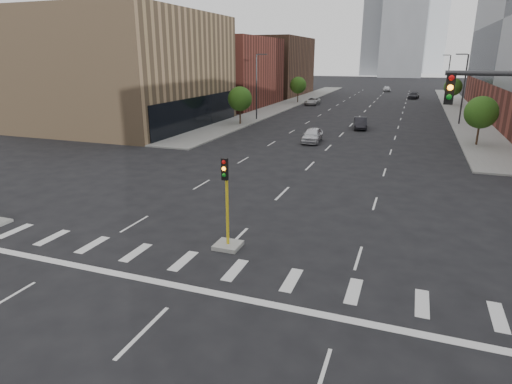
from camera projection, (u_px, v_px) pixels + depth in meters
The scene contains 20 objects.
ground at pixel (103, 371), 12.37m from camera, with size 400.00×400.00×0.00m, color black.
sidewalk_left_far at pixel (291, 103), 83.50m from camera, with size 5.00×92.00×0.15m, color gray.
sidewalk_right_far at pixel (459, 109), 73.68m from camera, with size 5.00×92.00×0.15m, color gray.
building_left_mid at pixel (128, 70), 55.07m from camera, with size 20.00×24.00×14.00m, color #917252.
building_left_far_a at pixel (215, 72), 78.64m from camera, with size 20.00×22.00×12.00m, color brown.
building_left_far_b at pixel (262, 66), 101.76m from camera, with size 20.00×24.00×13.00m, color brown.
tower_mid at pixel (404, 24), 184.74m from camera, with size 18.00×18.00×44.00m, color slate.
median_traffic_signal at pixel (227, 229), 20.10m from camera, with size 1.20×1.20×4.40m.
streetlight_right_a at pixel (463, 86), 55.70m from camera, with size 1.60×0.22×9.07m.
streetlight_right_b at pixel (448, 76), 87.03m from camera, with size 1.60×0.22×9.07m.
streetlight_left at pixel (257, 84), 60.00m from camera, with size 1.60×0.22×9.07m.
tree_left_near at pixel (240, 99), 56.21m from camera, with size 3.20×3.20×4.85m.
tree_left_far at pixel (298, 85), 83.06m from camera, with size 3.20×3.20×4.85m.
tree_right_near at pixel (481, 112), 42.56m from camera, with size 3.20×3.20×4.85m.
tree_right_far at pixel (453, 87), 78.37m from camera, with size 3.20×3.20×4.85m.
car_near_left at pixel (312, 135), 45.30m from camera, with size 1.80×4.48×1.53m, color silver.
car_mid_right at pixel (360, 123), 53.67m from camera, with size 1.52×4.36×1.44m, color black.
car_far_left at pixel (312, 101), 80.64m from camera, with size 2.24×4.85×1.35m, color #B1B1B1.
car_deep_right at pixel (414, 96), 92.09m from camera, with size 1.88×4.63×1.35m, color black.
car_distant at pixel (387, 89), 111.24m from camera, with size 1.68×4.18×1.42m, color silver.
Camera 1 is at (7.67, -8.07, 8.70)m, focal length 30.00 mm.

